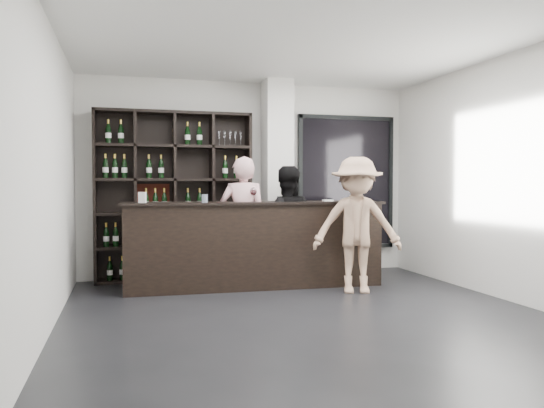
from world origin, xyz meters
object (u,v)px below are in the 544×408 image
object	(u,v)px
wine_shelf	(174,196)
customer	(357,225)
tasting_counter	(254,244)
taster_black	(286,225)
taster_pink	(243,222)

from	to	relation	value
wine_shelf	customer	world-z (taller)	wine_shelf
tasting_counter	customer	bearing A→B (deg)	-28.98
taster_black	taster_pink	bearing A→B (deg)	11.45
tasting_counter	customer	world-z (taller)	customer
taster_black	customer	xyz separation A→B (m)	(0.69, -0.80, 0.05)
tasting_counter	taster_black	xyz separation A→B (m)	(0.47, 0.10, 0.24)
wine_shelf	tasting_counter	bearing A→B (deg)	-39.84
tasting_counter	taster_pink	distance (m)	0.34
tasting_counter	customer	size ratio (longest dim) A/B	2.01
wine_shelf	taster_black	size ratio (longest dim) A/B	1.48
wine_shelf	taster_pink	bearing A→B (deg)	-40.08
taster_black	customer	bearing A→B (deg)	142.31
taster_pink	customer	world-z (taller)	taster_pink
taster_pink	taster_black	xyz separation A→B (m)	(0.60, 0.00, -0.06)
wine_shelf	taster_pink	size ratio (longest dim) A/B	1.38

